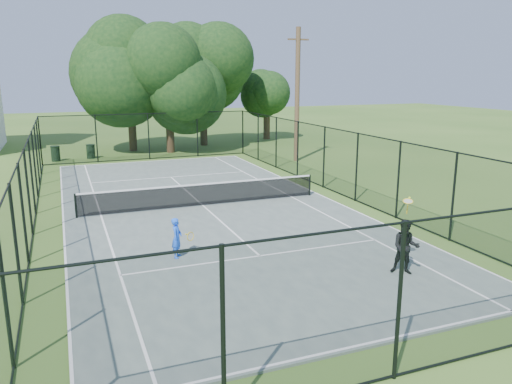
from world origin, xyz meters
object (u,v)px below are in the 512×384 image
object	(u,v)px
player_black	(406,247)
utility_pole	(297,95)
player_blue	(177,238)
trash_bin_left	(56,154)
trash_bin_right	(91,151)
tennis_net	(203,194)

from	to	relation	value
player_black	utility_pole	bearing A→B (deg)	73.15
utility_pole	player_blue	world-z (taller)	utility_pole
trash_bin_left	utility_pole	size ratio (longest dim) A/B	0.12
trash_bin_left	trash_bin_right	world-z (taller)	trash_bin_left
tennis_net	player_blue	world-z (taller)	player_blue
trash_bin_left	trash_bin_right	size ratio (longest dim) A/B	1.06
trash_bin_left	player_blue	distance (m)	20.28
trash_bin_left	player_black	bearing A→B (deg)	-69.22
trash_bin_left	trash_bin_right	distance (m)	2.20
tennis_net	trash_bin_left	xyz separation A→B (m)	(-5.72, 14.42, -0.08)
trash_bin_left	player_black	world-z (taller)	player_black
trash_bin_right	utility_pole	world-z (taller)	utility_pole
player_blue	tennis_net	bearing A→B (deg)	67.31
player_black	player_blue	bearing A→B (deg)	147.47
trash_bin_left	player_blue	xyz separation A→B (m)	(3.39, -19.99, 0.17)
utility_pole	player_black	xyz separation A→B (m)	(-5.48, -18.10, -3.35)
utility_pole	player_blue	distance (m)	18.61
trash_bin_right	tennis_net	bearing A→B (deg)	-76.48
utility_pole	trash_bin_right	bearing A→B (deg)	154.74
trash_bin_right	player_blue	world-z (taller)	player_blue
trash_bin_right	player_black	size ratio (longest dim) A/B	0.46
player_black	trash_bin_left	bearing A→B (deg)	110.78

